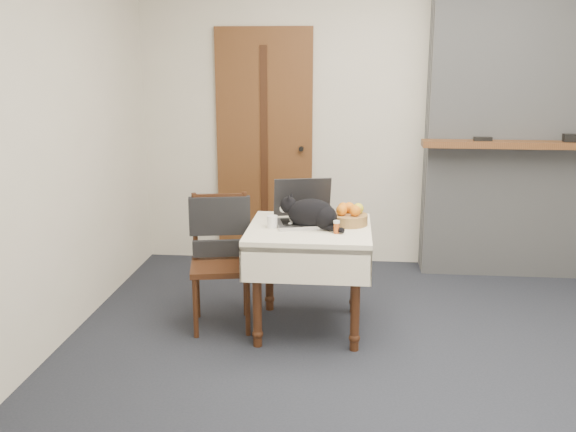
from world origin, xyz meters
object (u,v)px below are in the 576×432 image
object	(u,v)px
side_table	(309,244)
cat	(312,214)
pill_bottle	(336,227)
cream_jar	(272,222)
door	(265,147)
chair	(220,242)
laptop	(305,212)
fruit_basket	(349,216)

from	to	relation	value
side_table	cat	bearing A→B (deg)	-58.01
pill_bottle	cream_jar	bearing A→B (deg)	166.61
door	chair	xyz separation A→B (m)	(-0.11, -1.40, -0.44)
side_table	pill_bottle	world-z (taller)	pill_bottle
laptop	pill_bottle	world-z (taller)	laptop
side_table	laptop	world-z (taller)	laptop
pill_bottle	fruit_basket	bearing A→B (deg)	71.45
side_table	pill_bottle	distance (m)	0.27
laptop	cat	distance (m)	0.14
cat	door	bearing A→B (deg)	119.45
chair	side_table	bearing A→B (deg)	-18.32
side_table	cat	distance (m)	0.21
door	chair	size ratio (longest dim) A/B	2.27
door	pill_bottle	bearing A→B (deg)	-67.79
side_table	cream_jar	size ratio (longest dim) A/B	10.06
door	laptop	xyz separation A→B (m)	(0.45, -1.37, -0.23)
side_table	laptop	xyz separation A→B (m)	(-0.04, 0.10, 0.18)
fruit_basket	pill_bottle	bearing A→B (deg)	-108.55
cream_jar	laptop	bearing A→B (deg)	36.19
chair	cat	bearing A→B (deg)	-20.73
pill_bottle	chair	distance (m)	0.82
laptop	chair	world-z (taller)	laptop
cat	cream_jar	size ratio (longest dim) A/B	5.47
laptop	cream_jar	distance (m)	0.24
laptop	pill_bottle	bearing A→B (deg)	-61.76
laptop	fruit_basket	size ratio (longest dim) A/B	1.84
fruit_basket	side_table	bearing A→B (deg)	-161.64
cat	fruit_basket	world-z (taller)	cat
side_table	pill_bottle	size ratio (longest dim) A/B	9.64
cream_jar	cat	bearing A→B (deg)	3.90
fruit_basket	chair	bearing A→B (deg)	-179.25
door	side_table	xyz separation A→B (m)	(0.48, -1.47, -0.41)
pill_bottle	chair	size ratio (longest dim) A/B	0.09
door	pill_bottle	world-z (taller)	door
laptop	cat	xyz separation A→B (m)	(0.06, -0.13, 0.02)
chair	laptop	bearing A→B (deg)	-8.88
pill_bottle	laptop	bearing A→B (deg)	131.66
side_table	chair	size ratio (longest dim) A/B	0.89
side_table	cream_jar	xyz separation A→B (m)	(-0.24, -0.05, 0.15)
pill_bottle	side_table	bearing A→B (deg)	140.61
laptop	cream_jar	size ratio (longest dim) A/B	5.72
fruit_basket	chair	size ratio (longest dim) A/B	0.27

